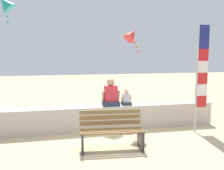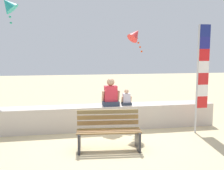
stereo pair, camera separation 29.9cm
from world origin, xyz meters
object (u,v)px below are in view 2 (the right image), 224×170
flag_banner (201,72)px  kite_red (135,35)px  person_adult (111,95)px  park_bench (109,132)px  person_child (126,99)px  kite_teal (8,5)px

flag_banner → kite_red: bearing=99.6°
person_adult → flag_banner: 2.61m
park_bench → person_adult: person_adult is taller
person_adult → kite_red: (1.66, 3.42, 2.00)m
park_bench → flag_banner: size_ratio=0.51×
person_adult → kite_red: kite_red is taller
park_bench → person_adult: size_ratio=1.87×
person_adult → kite_red: 4.30m
person_adult → person_child: person_adult is taller
person_adult → flag_banner: size_ratio=0.27×
park_bench → kite_teal: kite_teal is taller
kite_red → kite_teal: kite_teal is taller
park_bench → flag_banner: 3.10m
person_child → person_adult: bearing=-179.9°
kite_red → kite_teal: (-4.71, -1.84, 0.75)m
park_bench → kite_red: bearing=68.3°
person_adult → kite_teal: size_ratio=0.92×
park_bench → kite_red: kite_red is taller
kite_teal → flag_banner: bearing=-23.8°
flag_banner → person_adult: bearing=161.1°
park_bench → kite_teal: size_ratio=1.72×
flag_banner → kite_teal: 6.28m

